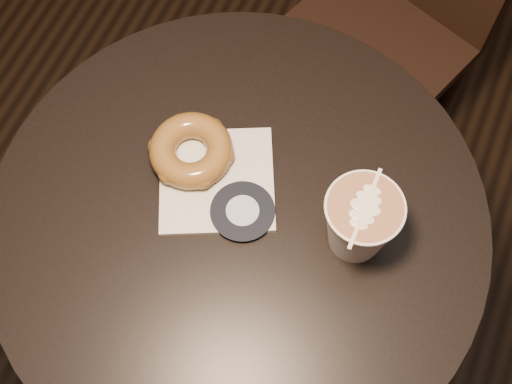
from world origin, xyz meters
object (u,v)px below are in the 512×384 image
latte_cup (360,223)px  cafe_table (240,262)px  doughnut (191,150)px  pastry_bag (217,180)px

latte_cup → cafe_table: bearing=-168.4°
cafe_table → doughnut: (-0.10, 0.06, 0.23)m
cafe_table → pastry_bag: bearing=142.1°
cafe_table → latte_cup: latte_cup is taller
pastry_bag → cafe_table: bearing=-63.1°
cafe_table → pastry_bag: 0.21m
cafe_table → latte_cup: 0.30m
cafe_table → latte_cup: (0.16, 0.03, 0.26)m
latte_cup → pastry_bag: bearing=178.7°
doughnut → latte_cup: size_ratio=1.05×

